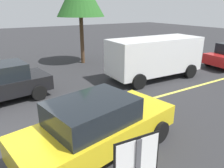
{
  "coord_description": "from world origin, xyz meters",
  "views": [
    {
      "loc": [
        -0.35,
        -6.35,
        3.72
      ],
      "look_at": [
        3.31,
        -0.4,
        1.22
      ],
      "focal_mm": 34.35,
      "sensor_mm": 36.0,
      "label": 1
    }
  ],
  "objects": [
    {
      "name": "ground_plane",
      "position": [
        0.0,
        0.0,
        0.0
      ],
      "size": [
        80.0,
        80.0,
        0.0
      ],
      "primitive_type": "plane",
      "color": "#2D2D30"
    },
    {
      "name": "lane_marking_centre",
      "position": [
        3.0,
        0.0,
        0.01
      ],
      "size": [
        28.0,
        0.16,
        0.01
      ],
      "primitive_type": "cube",
      "color": "#E0D14C"
    },
    {
      "name": "white_van",
      "position": [
        7.61,
        2.2,
        1.27
      ],
      "size": [
        5.26,
        2.4,
        2.2
      ],
      "color": "white",
      "rests_on": "ground_plane"
    },
    {
      "name": "car_yellow_approaching",
      "position": [
        1.92,
        -1.91,
        0.78
      ],
      "size": [
        4.73,
        2.64,
        1.54
      ],
      "color": "gold",
      "rests_on": "ground_plane"
    }
  ]
}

